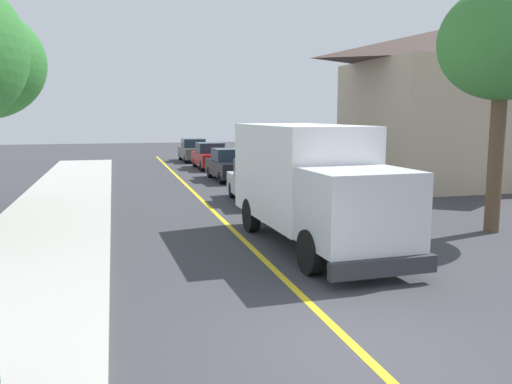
{
  "coord_description": "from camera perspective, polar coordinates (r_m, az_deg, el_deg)",
  "views": [
    {
      "loc": [
        -3.42,
        -7.0,
        3.49
      ],
      "look_at": [
        0.27,
        6.89,
        1.4
      ],
      "focal_mm": 37.67,
      "sensor_mm": 36.0,
      "label": 1
    }
  ],
  "objects": [
    {
      "name": "street_tree_far_side",
      "position": [
        17.34,
        24.75,
        14.05
      ],
      "size": [
        3.64,
        3.64,
        7.16
      ],
      "color": "brown",
      "rests_on": "ground"
    },
    {
      "name": "parked_car_far",
      "position": [
        34.66,
        -4.88,
        3.78
      ],
      "size": [
        1.87,
        4.43,
        1.67
      ],
      "color": "maroon",
      "rests_on": "ground"
    },
    {
      "name": "parked_car_near",
      "position": [
        21.4,
        0.15,
        1.03
      ],
      "size": [
        2.01,
        4.48,
        1.67
      ],
      "color": "#B7B7BC",
      "rests_on": "ground"
    },
    {
      "name": "parked_car_mid",
      "position": [
        28.6,
        -2.82,
        2.85
      ],
      "size": [
        1.94,
        4.45,
        1.67
      ],
      "color": "black",
      "rests_on": "ground"
    },
    {
      "name": "centre_line_yellow",
      "position": [
        17.68,
        -3.43,
        -3.11
      ],
      "size": [
        0.16,
        56.0,
        0.01
      ],
      "primitive_type": "cube",
      "color": "gold",
      "rests_on": "ground"
    },
    {
      "name": "sidewalk_curb",
      "position": [
        11.68,
        -24.26,
        -9.48
      ],
      "size": [
        3.6,
        60.0,
        0.15
      ],
      "primitive_type": "cube",
      "color": "#ADAAA3",
      "rests_on": "ground"
    },
    {
      "name": "ground_plane",
      "position": [
        8.53,
        10.61,
        -16.02
      ],
      "size": [
        120.0,
        120.0,
        0.0
      ],
      "primitive_type": "plane",
      "color": "#38383D"
    },
    {
      "name": "parked_car_furthest",
      "position": [
        40.35,
        -6.65,
        4.39
      ],
      "size": [
        1.84,
        4.42,
        1.67
      ],
      "color": "#4C564C",
      "rests_on": "ground"
    },
    {
      "name": "house_across_street",
      "position": [
        29.01,
        21.51,
        8.91
      ],
      "size": [
        11.82,
        8.07,
        7.91
      ],
      "color": "tan",
      "rests_on": "ground"
    },
    {
      "name": "box_truck",
      "position": [
        14.36,
        5.78,
        1.34
      ],
      "size": [
        2.69,
        7.27,
        3.2
      ],
      "color": "white",
      "rests_on": "ground"
    }
  ]
}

